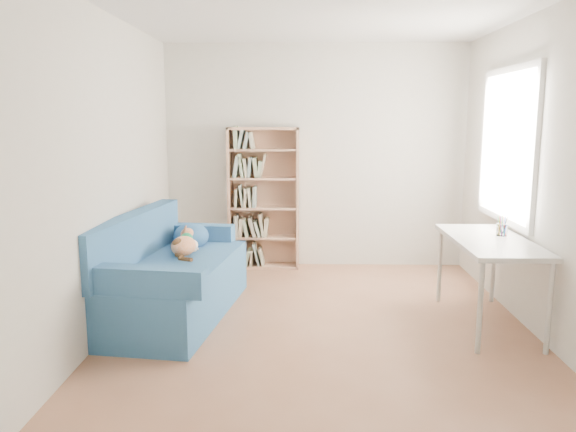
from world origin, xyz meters
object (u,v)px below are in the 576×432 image
object	(u,v)px
bookshelf	(264,204)
desk	(490,247)
sofa	(170,277)
pen_cup	(502,228)

from	to	relation	value
bookshelf	desk	size ratio (longest dim) A/B	1.24
sofa	desk	bearing A→B (deg)	3.81
bookshelf	desk	bearing A→B (deg)	-42.29
bookshelf	pen_cup	size ratio (longest dim) A/B	9.40
sofa	pen_cup	size ratio (longest dim) A/B	11.29
desk	pen_cup	size ratio (longest dim) A/B	7.59
sofa	bookshelf	size ratio (longest dim) A/B	1.20
sofa	bookshelf	xyz separation A→B (m)	(0.73, 1.66, 0.41)
bookshelf	pen_cup	world-z (taller)	bookshelf
pen_cup	bookshelf	bearing A→B (deg)	141.84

